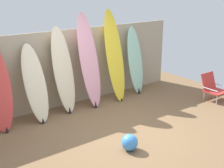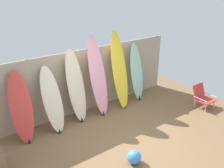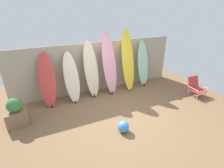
% 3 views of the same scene
% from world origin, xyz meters
% --- Properties ---
extents(ground, '(7.68, 7.68, 0.00)m').
position_xyz_m(ground, '(0.00, 0.00, 0.00)').
color(ground, brown).
extents(fence_back, '(6.08, 0.11, 1.80)m').
position_xyz_m(fence_back, '(-0.00, 2.01, 0.90)').
color(fence_back, tan).
rests_on(fence_back, ground).
extents(surfboard_red_0, '(0.57, 0.64, 1.67)m').
position_xyz_m(surfboard_red_0, '(-1.83, 1.62, 0.83)').
color(surfboard_red_0, '#D13D38').
rests_on(surfboard_red_0, ground).
extents(surfboard_cream_1, '(0.51, 0.64, 1.64)m').
position_xyz_m(surfboard_cream_1, '(-1.08, 1.59, 0.81)').
color(surfboard_cream_1, beige).
rests_on(surfboard_cream_1, ground).
extents(surfboard_cream_2, '(0.55, 0.55, 1.93)m').
position_xyz_m(surfboard_cream_2, '(-0.37, 1.66, 0.95)').
color(surfboard_cream_2, beige).
rests_on(surfboard_cream_2, ground).
extents(surfboard_pink_3, '(0.59, 0.63, 2.19)m').
position_xyz_m(surfboard_pink_3, '(0.29, 1.63, 1.09)').
color(surfboard_pink_3, pink).
rests_on(surfboard_pink_3, ground).
extents(surfboard_yellow_4, '(0.50, 0.67, 2.22)m').
position_xyz_m(surfboard_yellow_4, '(1.04, 1.64, 1.10)').
color(surfboard_yellow_4, yellow).
rests_on(surfboard_yellow_4, ground).
extents(surfboard_seafoam_5, '(0.50, 0.45, 1.75)m').
position_xyz_m(surfboard_seafoam_5, '(1.75, 1.68, 0.86)').
color(surfboard_seafoam_5, '#9ED6BC').
rests_on(surfboard_seafoam_5, ground).
extents(beach_chair, '(0.50, 0.55, 0.65)m').
position_xyz_m(beach_chair, '(2.96, 0.11, 0.33)').
color(beach_chair, silver).
rests_on(beach_chair, ground).
extents(beach_ball, '(0.30, 0.30, 0.30)m').
position_xyz_m(beach_ball, '(-0.31, -0.58, 0.15)').
color(beach_ball, '#3F8CE5').
rests_on(beach_ball, ground).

